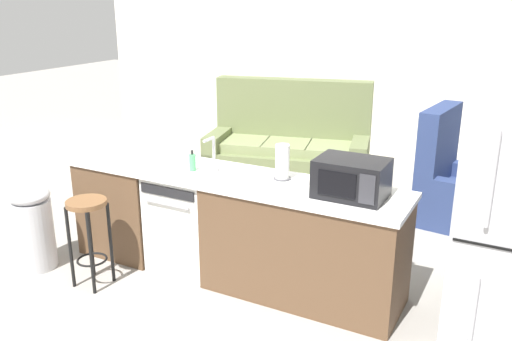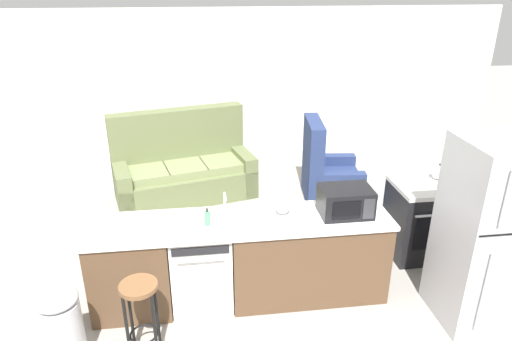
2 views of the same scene
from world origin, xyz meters
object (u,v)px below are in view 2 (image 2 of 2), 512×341
(microwave, at_px, (345,201))
(soap_bottle, at_px, (207,218))
(armchair, at_px, (325,176))
(kettle, at_px, (439,172))
(stove_range, at_px, (424,219))
(couch, at_px, (183,170))
(paper_towel_roll, at_px, (283,200))
(dishwasher, at_px, (202,265))
(bar_stool, at_px, (140,305))
(refrigerator, at_px, (487,234))
(trash_bin, at_px, (62,327))

(microwave, distance_m, soap_bottle, 1.35)
(microwave, relative_size, armchair, 0.42)
(soap_bottle, relative_size, kettle, 0.86)
(stove_range, distance_m, microwave, 1.42)
(armchair, bearing_deg, couch, 168.64)
(stove_range, relative_size, microwave, 1.80)
(kettle, bearing_deg, paper_towel_roll, -163.88)
(couch, bearing_deg, dishwasher, -84.95)
(dishwasher, xyz_separation_m, bar_stool, (-0.52, -0.66, 0.11))
(stove_range, height_order, refrigerator, refrigerator)
(stove_range, xyz_separation_m, couch, (-2.83, 2.00, -0.06))
(paper_towel_roll, relative_size, trash_bin, 0.38)
(dishwasher, bearing_deg, stove_range, 11.91)
(dishwasher, bearing_deg, couch, 95.05)
(paper_towel_roll, distance_m, armchair, 2.37)
(dishwasher, distance_m, trash_bin, 1.35)
(kettle, relative_size, bar_stool, 0.28)
(stove_range, bearing_deg, bar_stool, -158.74)
(bar_stool, bearing_deg, soap_bottle, 46.35)
(paper_towel_roll, bearing_deg, soap_bottle, -168.16)
(dishwasher, height_order, microwave, microwave)
(dishwasher, distance_m, armchair, 2.83)
(couch, bearing_deg, refrigerator, -47.67)
(bar_stool, distance_m, couch, 3.23)
(soap_bottle, relative_size, bar_stool, 0.24)
(stove_range, bearing_deg, dishwasher, -168.09)
(refrigerator, bearing_deg, couch, 132.33)
(stove_range, distance_m, trash_bin, 3.97)
(soap_bottle, bearing_deg, armchair, 50.61)
(armchair, bearing_deg, dishwasher, -131.13)
(stove_range, xyz_separation_m, paper_towel_roll, (-1.77, -0.43, 0.59))
(kettle, height_order, trash_bin, kettle)
(refrigerator, bearing_deg, trash_bin, -178.08)
(microwave, distance_m, couch, 3.11)
(dishwasher, bearing_deg, microwave, -0.05)
(soap_bottle, distance_m, couch, 2.67)
(kettle, bearing_deg, couch, 147.97)
(couch, xyz_separation_m, armchair, (2.09, -0.42, -0.04))
(stove_range, distance_m, armchair, 1.75)
(paper_towel_roll, xyz_separation_m, kettle, (1.94, 0.56, -0.05))
(stove_range, height_order, couch, couch)
(dishwasher, bearing_deg, paper_towel_roll, 8.09)
(soap_bottle, xyz_separation_m, armchair, (1.78, 2.17, -0.62))
(trash_bin, bearing_deg, soap_bottle, 27.00)
(trash_bin, bearing_deg, stove_range, 17.99)
(couch, bearing_deg, kettle, -32.03)
(dishwasher, xyz_separation_m, trash_bin, (-1.17, -0.68, -0.04))
(kettle, relative_size, couch, 0.10)
(kettle, xyz_separation_m, armchair, (-0.91, 1.45, -0.64))
(kettle, bearing_deg, microwave, -153.07)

